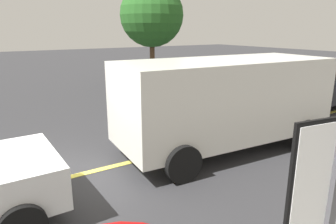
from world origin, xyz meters
name	(u,v)px	position (x,y,z in m)	size (l,w,h in m)	color
ground_plane	(41,184)	(0.00, 0.00, 0.00)	(80.00, 80.00, 0.00)	#2D2D30
lane_marking_centre	(172,152)	(3.00, 0.00, 0.01)	(28.00, 0.16, 0.01)	#E0D14C
white_van	(226,99)	(4.23, -0.48, 1.27)	(5.33, 2.57, 2.20)	silver
car_black_behind_van	(318,86)	(10.03, 0.78, 0.83)	(4.31, 2.50, 1.67)	black
tree_left_verge	(152,15)	(6.67, 7.37, 3.51)	(2.99, 2.99, 5.02)	#513823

